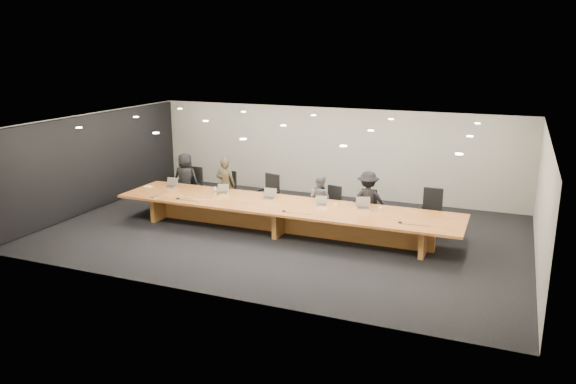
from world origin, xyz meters
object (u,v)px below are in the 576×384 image
chair_far_right (431,212)px  person_c (320,199)px  mic_center (284,211)px  laptop_b (222,189)px  laptop_a (170,183)px  chair_mid_right (331,204)px  mic_right (400,222)px  laptop_d (322,201)px  chair_mid_left (267,194)px  water_bottle (215,191)px  person_b (226,184)px  paper_cup_far (380,209)px  av_box (154,197)px  chair_right (367,208)px  person_a (186,179)px  person_d (368,200)px  laptop_c (269,194)px  chair_far_left (192,186)px  laptop_e (363,203)px  chair_left (225,190)px  conference_table (284,213)px  mic_left (178,198)px  paper_cup_near (336,205)px  amber_mug (218,193)px

chair_far_right → person_c: size_ratio=0.89×
chair_far_right → mic_center: bearing=-151.0°
laptop_b → laptop_a: bearing=163.1°
person_c → mic_center: size_ratio=11.85×
chair_mid_right → mic_right: bearing=-25.6°
person_c → laptop_d: bearing=130.1°
chair_mid_left → water_bottle: size_ratio=5.23×
person_c → laptop_a: person_c is taller
person_b → chair_far_right: bearing=176.4°
person_c → paper_cup_far: (1.83, -0.76, 0.14)m
laptop_b → av_box: (-1.48, -1.09, -0.11)m
chair_mid_right → laptop_d: size_ratio=3.41×
chair_mid_left → mic_center: 2.31m
mic_center → mic_right: same height
av_box → chair_right: bearing=30.8°
av_box → mic_right: size_ratio=1.59×
person_a → person_b: person_a is taller
person_d → laptop_c: size_ratio=4.50×
chair_far_left → chair_mid_right: chair_far_left is taller
chair_mid_left → water_bottle: bearing=-113.2°
water_bottle → av_box: (-1.41, -0.80, -0.10)m
water_bottle → mic_center: (2.30, -0.67, -0.10)m
chair_mid_left → av_box: 3.16m
laptop_d → person_b: bearing=144.7°
laptop_e → chair_far_left: bearing=150.2°
av_box → person_a: bearing=107.2°
chair_left → chair_far_right: 5.94m
laptop_e → mic_center: laptop_e is taller
person_a → laptop_a: person_a is taller
mic_center → chair_mid_left: bearing=124.5°
conference_table → av_box: size_ratio=49.58×
paper_cup_far → laptop_d: bearing=-177.1°
person_b → mic_right: 5.57m
laptop_e → mic_left: 4.86m
laptop_e → water_bottle: (-4.03, -0.31, -0.03)m
chair_left → person_d: (4.33, -0.22, 0.20)m
person_b → mic_left: size_ratio=11.91×
conference_table → person_c: size_ratio=6.82×
chair_far_right → laptop_b: (-5.50, -0.93, 0.28)m
paper_cup_near → amber_mug: bearing=-178.0°
conference_table → person_a: bearing=161.4°
person_c → laptop_a: 4.34m
laptop_b → mic_left: bearing=-145.8°
paper_cup_far → mic_center: 2.37m
water_bottle → amber_mug: size_ratio=2.50×
laptop_b → chair_mid_left: bearing=28.9°
mic_left → person_d: bearing=20.1°
chair_mid_right → person_d: size_ratio=0.65×
mic_center → laptop_b: bearing=156.7°
paper_cup_near → person_a: bearing=169.5°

